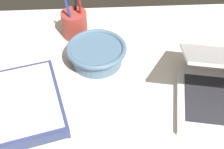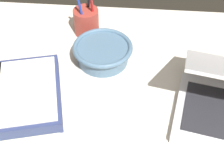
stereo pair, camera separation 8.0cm
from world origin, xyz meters
TOP-DOWN VIEW (x-y plane):
  - desk_top at (0.00, 0.00)cm, footprint 140.00×100.00cm
  - bowl at (-4.52, 21.10)cm, footprint 17.70×17.70cm
  - pen_cup at (-11.29, 34.38)cm, footprint 8.12×8.12cm

SIDE VIEW (x-z plane):
  - desk_top at x=0.00cm, z-range 0.00..2.00cm
  - bowl at x=-4.52cm, z-range 2.35..8.17cm
  - pen_cup at x=-11.29cm, z-range -1.02..13.91cm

